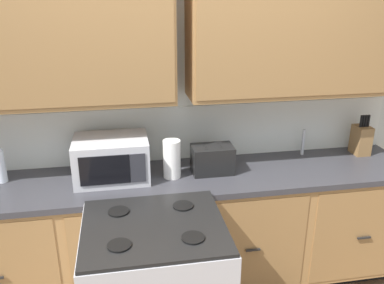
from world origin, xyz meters
TOP-DOWN VIEW (x-y plane):
  - wall_unit at (0.00, 0.50)m, footprint 4.41×0.40m
  - counter_run at (0.00, 0.30)m, footprint 3.24×0.64m
  - microwave at (-0.48, 0.35)m, footprint 0.48×0.37m
  - toaster at (0.19, 0.32)m, footprint 0.28×0.18m
  - knife_block at (1.38, 0.45)m, footprint 0.11×0.14m
  - sink_faucet at (0.94, 0.51)m, footprint 0.02×0.02m
  - paper_towel_roll at (-0.09, 0.29)m, footprint 0.12×0.12m
  - bottle_clear at (-1.19, 0.41)m, footprint 0.06×0.06m

SIDE VIEW (x-z plane):
  - counter_run at x=0.00m, z-range 0.01..0.92m
  - toaster at x=0.19m, z-range 0.91..1.10m
  - sink_faucet at x=0.94m, z-range 0.91..1.11m
  - knife_block at x=1.38m, z-range 0.87..1.18m
  - paper_towel_roll at x=-0.09m, z-range 0.91..1.17m
  - bottle_clear at x=-1.19m, z-range 0.91..1.18m
  - microwave at x=-0.48m, z-range 0.91..1.19m
  - wall_unit at x=0.00m, z-range 0.40..2.92m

